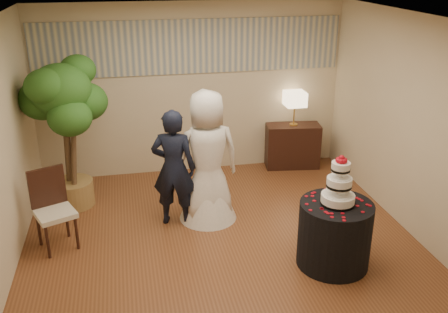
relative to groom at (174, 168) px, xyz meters
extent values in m
cube|color=brown|center=(0.52, -0.70, -0.81)|extent=(5.00, 5.00, 0.00)
cube|color=white|center=(0.52, -0.70, 1.99)|extent=(5.00, 5.00, 0.00)
cube|color=beige|center=(0.52, 1.80, 0.59)|extent=(5.00, 0.06, 2.80)
cube|color=beige|center=(0.52, -3.20, 0.59)|extent=(5.00, 0.06, 2.80)
cube|color=beige|center=(3.02, -0.70, 0.59)|extent=(0.06, 5.00, 2.80)
cube|color=#9FA293|center=(0.52, 1.78, 1.29)|extent=(4.90, 0.02, 0.85)
imported|color=black|center=(0.00, 0.00, 0.00)|extent=(0.68, 0.55, 1.63)
imported|color=white|center=(0.46, 0.05, 0.11)|extent=(1.01, 0.93, 1.84)
cylinder|color=black|center=(1.72, -1.37, -0.41)|extent=(0.87, 0.87, 0.80)
cube|color=black|center=(2.21, 1.57, -0.43)|extent=(0.95, 0.52, 0.76)
camera|label=1|loc=(-0.57, -6.08, 2.64)|focal=40.00mm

